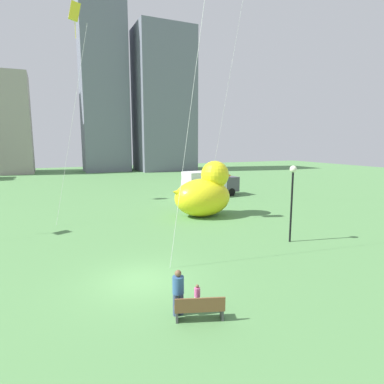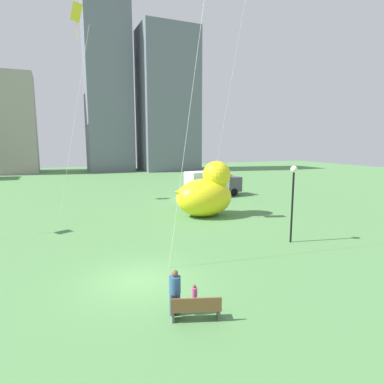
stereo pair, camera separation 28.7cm
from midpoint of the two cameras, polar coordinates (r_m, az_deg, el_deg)
ground_plane at (r=15.12m, az=-9.50°, el=-15.18°), size 140.00×140.00×0.00m
park_bench at (r=11.80m, az=0.63°, el=-19.76°), size 1.78×0.99×0.90m
person_adult at (r=11.97m, az=-3.17°, el=-16.92°), size 0.41×0.41×1.68m
person_child at (r=12.59m, az=0.24°, el=-17.69°), size 0.22×0.22×0.91m
giant_inflatable_duck at (r=26.73m, az=1.93°, el=-0.15°), size 5.50×3.53×4.56m
lamppost at (r=20.38m, az=16.88°, el=0.86°), size 0.42×0.42×4.71m
box_truck at (r=36.48m, az=2.89°, el=1.50°), size 6.49×2.80×2.85m
city_skyline at (r=71.16m, az=-25.57°, el=15.51°), size 70.42×18.23×36.23m
kite_yellow at (r=25.92m, az=-20.35°, el=27.43°), size 3.02×2.39×15.37m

